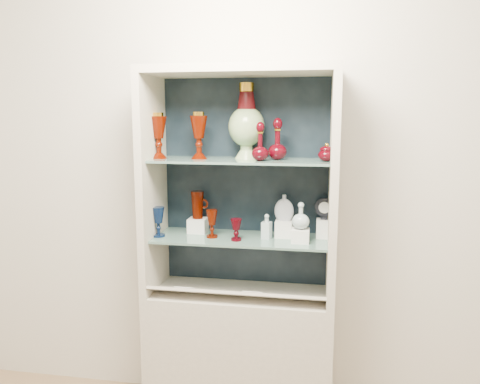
% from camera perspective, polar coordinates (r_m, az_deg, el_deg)
% --- Properties ---
extents(wall_back, '(3.50, 0.02, 2.80)m').
position_cam_1_polar(wall_back, '(2.65, 0.81, 2.89)').
color(wall_back, silver).
rests_on(wall_back, ground).
extents(cabinet_base, '(1.00, 0.40, 0.75)m').
position_cam_1_polar(cabinet_base, '(2.76, 0.00, -19.33)').
color(cabinet_base, '#B9B09E').
rests_on(cabinet_base, ground).
extents(cabinet_back_panel, '(0.98, 0.02, 1.15)m').
position_cam_1_polar(cabinet_back_panel, '(2.63, 0.71, 1.20)').
color(cabinet_back_panel, black).
rests_on(cabinet_back_panel, cabinet_base).
extents(cabinet_side_left, '(0.04, 0.40, 1.15)m').
position_cam_1_polar(cabinet_side_left, '(2.57, -10.59, 0.84)').
color(cabinet_side_left, '#B9B09E').
rests_on(cabinet_side_left, cabinet_base).
extents(cabinet_side_right, '(0.04, 0.40, 1.15)m').
position_cam_1_polar(cabinet_side_right, '(2.41, 11.30, 0.27)').
color(cabinet_side_right, '#B9B09E').
rests_on(cabinet_side_right, cabinet_base).
extents(cabinet_top_cap, '(1.00, 0.40, 0.04)m').
position_cam_1_polar(cabinet_top_cap, '(2.43, 0.00, 14.58)').
color(cabinet_top_cap, '#B9B09E').
rests_on(cabinet_top_cap, cabinet_side_left).
extents(shelf_lower, '(0.92, 0.34, 0.01)m').
position_cam_1_polar(shelf_lower, '(2.53, 0.08, -5.67)').
color(shelf_lower, slate).
rests_on(shelf_lower, cabinet_side_left).
extents(shelf_upper, '(0.92, 0.34, 0.01)m').
position_cam_1_polar(shelf_upper, '(2.45, 0.08, 3.86)').
color(shelf_upper, slate).
rests_on(shelf_upper, cabinet_side_left).
extents(label_ledge, '(0.92, 0.17, 0.09)m').
position_cam_1_polar(label_ledge, '(2.49, -0.44, -12.32)').
color(label_ledge, '#B9B09E').
rests_on(label_ledge, cabinet_base).
extents(label_card_0, '(0.10, 0.06, 0.03)m').
position_cam_1_polar(label_card_0, '(2.47, 1.56, -12.12)').
color(label_card_0, white).
rests_on(label_card_0, label_ledge).
extents(label_card_1, '(0.10, 0.06, 0.03)m').
position_cam_1_polar(label_card_1, '(2.54, -6.71, -11.54)').
color(label_card_1, white).
rests_on(label_card_1, label_ledge).
extents(pedestal_lamp_left, '(0.09, 0.09, 0.24)m').
position_cam_1_polar(pedestal_lamp_left, '(2.54, -9.90, 6.79)').
color(pedestal_lamp_left, '#4F0E00').
rests_on(pedestal_lamp_left, shelf_upper).
extents(pedestal_lamp_right, '(0.12, 0.12, 0.25)m').
position_cam_1_polar(pedestal_lamp_right, '(2.49, -5.04, 6.88)').
color(pedestal_lamp_right, '#4F0E00').
rests_on(pedestal_lamp_right, shelf_upper).
extents(enamel_urn, '(0.19, 0.19, 0.39)m').
position_cam_1_polar(enamel_urn, '(2.49, 0.80, 8.63)').
color(enamel_urn, '#10492C').
rests_on(enamel_urn, shelf_upper).
extents(ruby_decanter_a, '(0.09, 0.09, 0.22)m').
position_cam_1_polar(ruby_decanter_a, '(2.36, 2.47, 6.46)').
color(ruby_decanter_a, '#410209').
rests_on(ruby_decanter_a, shelf_upper).
extents(ruby_decanter_b, '(0.13, 0.13, 0.23)m').
position_cam_1_polar(ruby_decanter_b, '(2.42, 4.60, 6.62)').
color(ruby_decanter_b, '#410209').
rests_on(ruby_decanter_b, shelf_upper).
extents(lidded_bowl, '(0.09, 0.09, 0.09)m').
position_cam_1_polar(lidded_bowl, '(2.38, 10.49, 4.82)').
color(lidded_bowl, '#410209').
rests_on(lidded_bowl, shelf_upper).
extents(cobalt_goblet, '(0.08, 0.08, 0.16)m').
position_cam_1_polar(cobalt_goblet, '(2.56, -9.92, -3.60)').
color(cobalt_goblet, '#091838').
rests_on(cobalt_goblet, shelf_lower).
extents(ruby_goblet_tall, '(0.07, 0.07, 0.15)m').
position_cam_1_polar(ruby_goblet_tall, '(2.51, -3.44, -3.89)').
color(ruby_goblet_tall, '#4F0E00').
rests_on(ruby_goblet_tall, shelf_lower).
extents(ruby_goblet_small, '(0.08, 0.08, 0.11)m').
position_cam_1_polar(ruby_goblet_small, '(2.45, -0.47, -4.63)').
color(ruby_goblet_small, '#410209').
rests_on(ruby_goblet_small, shelf_lower).
extents(riser_ruby_pitcher, '(0.10, 0.10, 0.08)m').
position_cam_1_polar(riser_ruby_pitcher, '(2.63, -5.16, -4.07)').
color(riser_ruby_pitcher, silver).
rests_on(riser_ruby_pitcher, shelf_lower).
extents(ruby_pitcher, '(0.12, 0.08, 0.15)m').
position_cam_1_polar(ruby_pitcher, '(2.61, -5.20, -1.57)').
color(ruby_pitcher, '#4F0E00').
rests_on(ruby_pitcher, riser_ruby_pitcher).
extents(clear_square_bottle, '(0.06, 0.06, 0.13)m').
position_cam_1_polar(clear_square_bottle, '(2.48, 3.27, -4.21)').
color(clear_square_bottle, '#9DB2B6').
rests_on(clear_square_bottle, shelf_lower).
extents(riser_flat_flask, '(0.09, 0.09, 0.09)m').
position_cam_1_polar(riser_flat_flask, '(2.53, 5.36, -4.48)').
color(riser_flat_flask, silver).
rests_on(riser_flat_flask, shelf_lower).
extents(flat_flask, '(0.11, 0.05, 0.15)m').
position_cam_1_polar(flat_flask, '(2.51, 5.40, -1.86)').
color(flat_flask, '#A5ABB6').
rests_on(flat_flask, riser_flat_flask).
extents(riser_clear_round_decanter, '(0.09, 0.09, 0.07)m').
position_cam_1_polar(riser_clear_round_decanter, '(2.44, 7.37, -5.30)').
color(riser_clear_round_decanter, silver).
rests_on(riser_clear_round_decanter, shelf_lower).
extents(clear_round_decanter, '(0.12, 0.12, 0.13)m').
position_cam_1_polar(clear_round_decanter, '(2.41, 7.42, -2.96)').
color(clear_round_decanter, '#9DB2B6').
rests_on(clear_round_decanter, riser_clear_round_decanter).
extents(riser_cameo_medallion, '(0.08, 0.08, 0.10)m').
position_cam_1_polar(riser_cameo_medallion, '(2.54, 10.19, -4.40)').
color(riser_cameo_medallion, silver).
rests_on(riser_cameo_medallion, shelf_lower).
extents(cameo_medallion, '(0.10, 0.05, 0.12)m').
position_cam_1_polar(cameo_medallion, '(2.52, 10.26, -1.99)').
color(cameo_medallion, black).
rests_on(cameo_medallion, riser_cameo_medallion).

